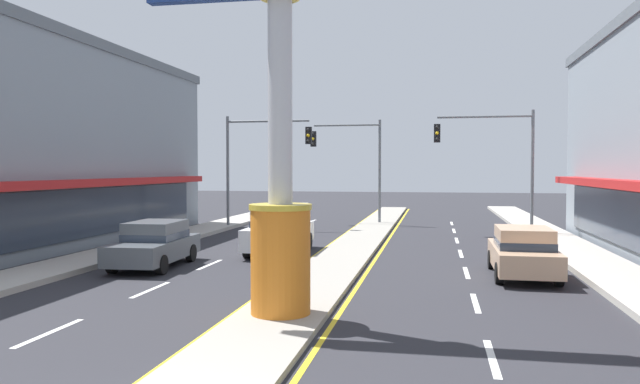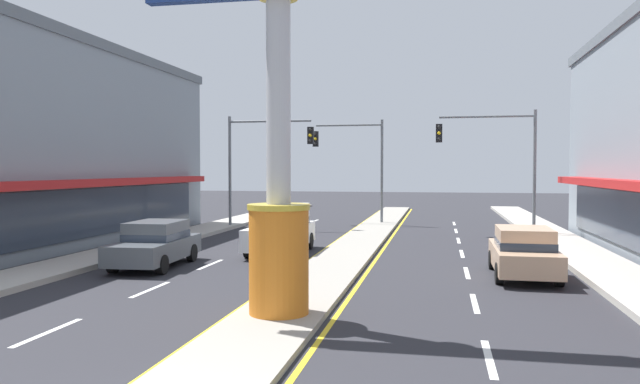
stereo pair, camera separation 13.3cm
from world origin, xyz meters
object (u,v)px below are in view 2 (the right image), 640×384
Objects in this scene: district_sign at (278,128)px; traffic_light_right_side at (498,150)px; sedan_far_right_lane at (524,252)px; traffic_light_median_far at (357,154)px; suv_near_left_lane at (281,228)px; storefront_left at (20,144)px; traffic_light_left_side at (260,152)px; sedan_near_right_lane at (155,243)px.

district_sign reaches higher than traffic_light_right_side.
district_sign reaches higher than sedan_far_right_lane.
sedan_far_right_lane is at bearing -65.95° from traffic_light_median_far.
suv_near_left_lane is (-1.23, -12.82, -3.21)m from traffic_light_median_far.
storefront_left reaches higher than traffic_light_median_far.
traffic_light_right_side is 1.44× the size of sedan_far_right_lane.
storefront_left is at bearing 176.13° from suv_near_left_lane.
storefront_left is 12.60m from suv_near_left_lane.
traffic_light_right_side is at bearing 42.97° from suv_near_left_lane.
district_sign is at bearing -108.73° from traffic_light_right_side.
traffic_light_right_side is 8.90m from traffic_light_median_far.
sedan_far_right_lane is (-0.29, -11.99, -3.46)m from traffic_light_right_side.
district_sign is 20.15m from traffic_light_left_side.
traffic_light_median_far is at bearing 41.99° from storefront_left.
sedan_near_right_lane is (0.28, -13.06, -3.46)m from traffic_light_left_side.
sedan_far_right_lane is (5.95, 6.41, -3.40)m from district_sign.
traffic_light_left_side reaches higher than sedan_far_right_lane.
traffic_light_right_side and traffic_light_median_far have the same top height.
storefront_left reaches higher than sedan_far_right_lane.
traffic_light_median_far is (13.33, 12.00, -0.21)m from storefront_left.
sedan_near_right_lane is 0.95× the size of suv_near_left_lane.
traffic_light_median_far is at bearing 93.55° from district_sign.
traffic_light_median_far is 1.41× the size of sedan_near_right_lane.
traffic_light_left_side is 13.51m from sedan_near_right_lane.
suv_near_left_lane is at bearing -68.39° from traffic_light_left_side.
storefront_left is 4.61× the size of suv_near_left_lane.
sedan_near_right_lane is (-4.53, -16.83, -3.41)m from traffic_light_median_far.
sedan_far_right_lane is (12.19, -12.75, -3.46)m from traffic_light_left_side.
traffic_light_right_side is (21.00, 7.46, -0.15)m from storefront_left.
traffic_light_median_far reaches higher than sedan_near_right_lane.
traffic_light_right_side is 12.58m from suv_near_left_lane.
traffic_light_left_side is 1.00× the size of traffic_light_median_far.
storefront_left is 3.45× the size of traffic_light_median_far.
sedan_far_right_lane is (20.71, -4.52, -3.61)m from storefront_left.
district_sign is 19.43m from traffic_light_right_side.
storefront_left reaches higher than suv_near_left_lane.
traffic_light_left_side is 1.00× the size of traffic_light_right_side.
traffic_light_left_side reaches higher than sedan_near_right_lane.
traffic_light_left_side and traffic_light_right_side have the same top height.
district_sign is at bearing -132.87° from sedan_far_right_lane.
district_sign is 10.94m from suv_near_left_lane.
sedan_near_right_lane is at bearing -178.53° from sedan_far_right_lane.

